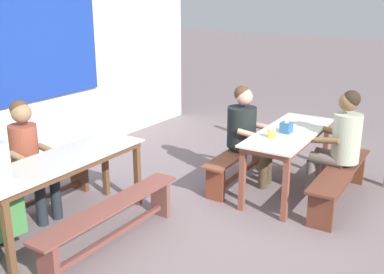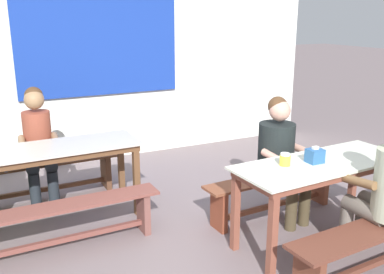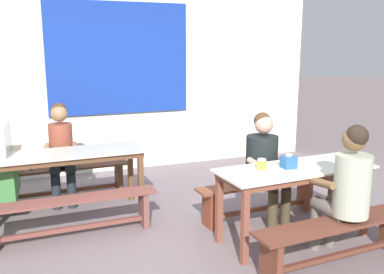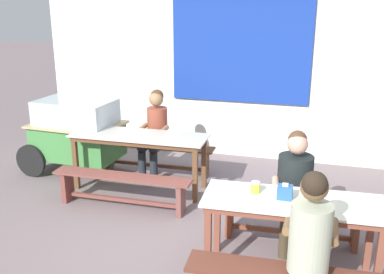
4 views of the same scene
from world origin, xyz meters
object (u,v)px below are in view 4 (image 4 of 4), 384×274
food_cart (76,131)px  bench_near_back (291,217)px  dining_table_far (139,141)px  person_near_front (310,236)px  person_center_facing (155,128)px  tissue_box (285,192)px  bench_far_front (122,186)px  bench_far_back (156,154)px  dining_table_near (293,209)px  person_right_near_table (295,183)px  condiment_jar (255,187)px

food_cart → bench_near_back: bearing=-20.0°
dining_table_far → person_near_front: size_ratio=1.43×
person_near_front → person_center_facing: 3.38m
tissue_box → bench_far_front: bearing=157.3°
bench_far_back → person_near_front: person_near_front is taller
dining_table_near → bench_far_front: dining_table_near is taller
person_right_near_table → person_near_front: bearing=-80.7°
person_center_facing → bench_far_front: bearing=-90.4°
dining_table_far → tissue_box: tissue_box is taller
dining_table_near → bench_near_back: size_ratio=1.06×
bench_far_back → bench_near_back: 2.54m
person_center_facing → bench_near_back: bearing=-34.3°
dining_table_near → person_near_front: size_ratio=1.27×
dining_table_far → person_right_near_table: bearing=-23.6°
tissue_box → person_near_front: bearing=-66.3°
person_near_front → tissue_box: size_ratio=8.92×
dining_table_far → condiment_jar: (1.74, -1.40, 0.13)m
person_right_near_table → person_near_front: person_near_front is taller
person_near_front → condiment_jar: person_near_front is taller
food_cart → condiment_jar: size_ratio=15.61×
bench_far_back → tissue_box: tissue_box is taller
tissue_box → dining_table_near: bearing=-8.6°
person_right_near_table → person_near_front: 1.11m
dining_table_far → bench_far_back: dining_table_far is taller
dining_table_near → bench_far_back: (-2.10, 2.08, -0.39)m
dining_table_far → tissue_box: bearing=-35.8°
bench_far_front → bench_near_back: bearing=-6.6°
bench_far_front → dining_table_far: bearing=91.2°
person_near_front → tissue_box: person_near_front is taller
bench_near_back → person_right_near_table: bearing=-72.5°
dining_table_near → condiment_jar: 0.38m
dining_table_near → person_right_near_table: person_right_near_table is taller
bench_near_back → food_cart: size_ratio=0.94×
bench_near_back → person_center_facing: person_center_facing is taller
person_center_facing → tissue_box: bearing=-45.0°
bench_far_back → person_right_near_table: bearing=-36.0°
dining_table_far → food_cart: 1.16m
person_near_front → dining_table_far: bearing=138.4°
person_center_facing → condiment_jar: bearing=-48.3°
food_cart → condiment_jar: (2.86, -1.70, 0.18)m
bench_far_front → person_near_front: (2.24, -1.39, 0.43)m
bench_near_back → bench_far_back: bearing=144.8°
person_near_front → bench_far_back: bearing=130.9°
dining_table_near → bench_far_front: 2.28m
food_cart → condiment_jar: 3.34m
bench_far_front → bench_near_back: same height
person_center_facing → dining_table_far: bearing=-92.2°
tissue_box → dining_table_far: bearing=144.2°
bench_near_back → person_center_facing: 2.50m
person_right_near_table → person_center_facing: (-2.06, 1.45, 0.01)m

